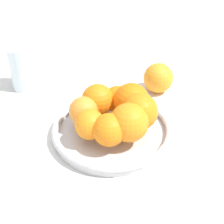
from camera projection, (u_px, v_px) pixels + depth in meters
name	position (u px, v px, depth m)	size (l,w,h in m)	color
ground_plane	(112.00, 135.00, 0.72)	(4.00, 4.00, 0.00)	silver
fruit_bowl	(112.00, 130.00, 0.72)	(0.27, 0.27, 0.03)	silver
orange_pile	(117.00, 112.00, 0.69)	(0.19, 0.19, 0.08)	orange
stray_orange	(158.00, 78.00, 0.86)	(0.08, 0.08, 0.08)	orange
drinking_glass	(23.00, 68.00, 0.86)	(0.08, 0.08, 0.12)	silver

